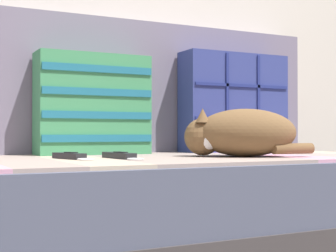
{
  "coord_description": "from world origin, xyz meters",
  "views": [
    {
      "loc": [
        -0.71,
        -1.46,
        0.43
      ],
      "look_at": [
        0.03,
        0.02,
        0.45
      ],
      "focal_mm": 55.0,
      "sensor_mm": 36.0,
      "label": 1
    }
  ],
  "objects_px": {
    "throw_pillow_quilted": "(234,103)",
    "game_remote_far": "(120,156)",
    "sleeping_cat": "(239,133)",
    "game_remote_near": "(70,156)",
    "couch": "(151,210)",
    "throw_pillow_striped": "(93,104)"
  },
  "relations": [
    {
      "from": "throw_pillow_quilted",
      "to": "game_remote_near",
      "type": "height_order",
      "value": "throw_pillow_quilted"
    },
    {
      "from": "couch",
      "to": "throw_pillow_striped",
      "type": "distance_m",
      "value": 0.45
    },
    {
      "from": "throw_pillow_striped",
      "to": "game_remote_far",
      "type": "relative_size",
      "value": 1.97
    },
    {
      "from": "couch",
      "to": "throw_pillow_quilted",
      "type": "height_order",
      "value": "throw_pillow_quilted"
    },
    {
      "from": "throw_pillow_quilted",
      "to": "game_remote_far",
      "type": "distance_m",
      "value": 0.74
    },
    {
      "from": "couch",
      "to": "game_remote_far",
      "type": "relative_size",
      "value": 8.79
    },
    {
      "from": "couch",
      "to": "game_remote_far",
      "type": "xyz_separation_m",
      "value": [
        -0.15,
        -0.09,
        0.19
      ]
    },
    {
      "from": "throw_pillow_striped",
      "to": "throw_pillow_quilted",
      "type": "bearing_deg",
      "value": 0.05
    },
    {
      "from": "throw_pillow_striped",
      "to": "game_remote_near",
      "type": "distance_m",
      "value": 0.38
    },
    {
      "from": "throw_pillow_quilted",
      "to": "game_remote_far",
      "type": "bearing_deg",
      "value": -152.43
    },
    {
      "from": "game_remote_far",
      "to": "couch",
      "type": "bearing_deg",
      "value": 33.03
    },
    {
      "from": "sleeping_cat",
      "to": "couch",
      "type": "bearing_deg",
      "value": 149.43
    },
    {
      "from": "sleeping_cat",
      "to": "game_remote_near",
      "type": "height_order",
      "value": "sleeping_cat"
    },
    {
      "from": "throw_pillow_quilted",
      "to": "sleeping_cat",
      "type": "bearing_deg",
      "value": -121.97
    },
    {
      "from": "throw_pillow_quilted",
      "to": "game_remote_near",
      "type": "relative_size",
      "value": 2.47
    },
    {
      "from": "couch",
      "to": "game_remote_near",
      "type": "relative_size",
      "value": 9.73
    },
    {
      "from": "game_remote_near",
      "to": "game_remote_far",
      "type": "bearing_deg",
      "value": -14.61
    },
    {
      "from": "sleeping_cat",
      "to": "game_remote_near",
      "type": "relative_size",
      "value": 2.09
    },
    {
      "from": "game_remote_near",
      "to": "sleeping_cat",
      "type": "bearing_deg",
      "value": -9.58
    },
    {
      "from": "throw_pillow_striped",
      "to": "game_remote_near",
      "type": "bearing_deg",
      "value": -119.55
    },
    {
      "from": "throw_pillow_quilted",
      "to": "throw_pillow_striped",
      "type": "xyz_separation_m",
      "value": [
        -0.61,
        -0.0,
        -0.02
      ]
    },
    {
      "from": "throw_pillow_quilted",
      "to": "sleeping_cat",
      "type": "relative_size",
      "value": 1.18
    }
  ]
}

